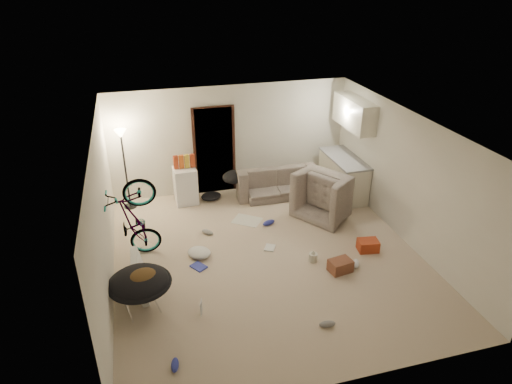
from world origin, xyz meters
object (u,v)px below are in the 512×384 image
object	(u,v)px
armchair	(331,197)
drink_case_a	(340,266)
sofa	(274,183)
juicer	(313,257)
floor_lamp	(123,152)
kitchen_counter	(343,177)
mini_fridge	(186,185)
tv_box	(140,276)
saucer_chair	(140,288)
bicycle	(136,236)
drink_case_b	(368,245)

from	to	relation	value
armchair	drink_case_a	size ratio (longest dim) A/B	2.93
sofa	juicer	xyz separation A→B (m)	(-0.14, -2.82, -0.18)
floor_lamp	kitchen_counter	xyz separation A→B (m)	(4.83, -0.65, -0.87)
mini_fridge	tv_box	distance (m)	3.17
floor_lamp	saucer_chair	size ratio (longest dim) A/B	1.85
kitchen_counter	bicycle	bearing A→B (deg)	-163.65
armchair	saucer_chair	bearing A→B (deg)	83.91
juicer	drink_case_b	bearing A→B (deg)	2.68
bicycle	tv_box	xyz separation A→B (m)	(0.00, -1.01, -0.14)
sofa	drink_case_b	size ratio (longest dim) A/B	4.92
floor_lamp	mini_fridge	world-z (taller)	floor_lamp
sofa	drink_case_b	distance (m)	2.94
floor_lamp	tv_box	size ratio (longest dim) A/B	1.99
floor_lamp	drink_case_a	world-z (taller)	floor_lamp
drink_case_b	mini_fridge	bearing A→B (deg)	145.71
floor_lamp	tv_box	distance (m)	3.21
drink_case_a	floor_lamp	bearing A→B (deg)	125.97
armchair	saucer_chair	distance (m)	4.63
armchair	drink_case_b	size ratio (longest dim) A/B	3.05
sofa	drink_case_a	bearing A→B (deg)	94.51
armchair	drink_case_a	world-z (taller)	armchair
mini_fridge	saucer_chair	distance (m)	3.61
bicycle	drink_case_a	xyz separation A→B (m)	(3.41, -1.39, -0.33)
mini_fridge	drink_case_a	xyz separation A→B (m)	(2.27, -3.33, -0.31)
saucer_chair	drink_case_b	world-z (taller)	saucer_chair
armchair	drink_case_a	xyz separation A→B (m)	(-0.70, -2.05, -0.26)
floor_lamp	armchair	world-z (taller)	floor_lamp
floor_lamp	bicycle	size ratio (longest dim) A/B	1.08
sofa	saucer_chair	xyz separation A→B (m)	(-3.20, -3.32, 0.14)
armchair	mini_fridge	world-z (taller)	mini_fridge
floor_lamp	tv_box	bearing A→B (deg)	-88.12
drink_case_a	sofa	bearing A→B (deg)	84.00
sofa	tv_box	distance (m)	4.29
kitchen_counter	armchair	xyz separation A→B (m)	(-0.62, -0.73, -0.07)
kitchen_counter	juicer	world-z (taller)	kitchen_counter
floor_lamp	saucer_chair	bearing A→B (deg)	-88.37
saucer_chair	tv_box	xyz separation A→B (m)	(0.00, 0.47, -0.11)
mini_fridge	juicer	xyz separation A→B (m)	(1.92, -2.92, -0.32)
armchair	juicer	distance (m)	1.96
drink_case_b	juicer	distance (m)	1.13
kitchen_counter	tv_box	size ratio (longest dim) A/B	1.65
bicycle	saucer_chair	world-z (taller)	bicycle
kitchen_counter	saucer_chair	xyz separation A→B (m)	(-4.73, -2.87, -0.03)
drink_case_a	bicycle	bearing A→B (deg)	148.10
kitchen_counter	bicycle	distance (m)	4.93
saucer_chair	tv_box	distance (m)	0.48
bicycle	drink_case_a	bearing A→B (deg)	-110.04
kitchen_counter	juicer	distance (m)	2.92
kitchen_counter	bicycle	xyz separation A→B (m)	(-4.73, -1.39, -0.00)
bicycle	saucer_chair	bearing A→B (deg)	-177.82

